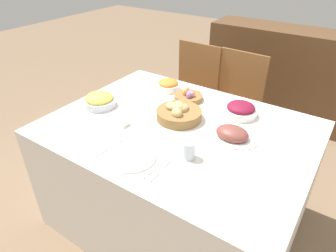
{
  "coord_description": "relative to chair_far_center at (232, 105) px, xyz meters",
  "views": [
    {
      "loc": [
        0.78,
        -1.28,
        1.7
      ],
      "look_at": [
        -0.02,
        -0.09,
        0.81
      ],
      "focal_mm": 32.0,
      "sensor_mm": 36.0,
      "label": 1
    }
  ],
  "objects": [
    {
      "name": "knife",
      "position": [
        0.14,
        -1.31,
        0.27
      ],
      "size": [
        0.02,
        0.19,
        0.0
      ],
      "rotation": [
        0.0,
        0.0,
        -0.05
      ],
      "color": "silver",
      "rests_on": "dining_table"
    },
    {
      "name": "sideboard",
      "position": [
        0.12,
        0.98,
        -0.02
      ],
      "size": [
        1.51,
        0.44,
        0.97
      ],
      "color": "brown",
      "rests_on": "ground"
    },
    {
      "name": "fork",
      "position": [
        -0.16,
        -1.31,
        0.27
      ],
      "size": [
        0.02,
        0.19,
        0.0
      ],
      "rotation": [
        0.0,
        0.0,
        -0.05
      ],
      "color": "silver",
      "rests_on": "dining_table"
    },
    {
      "name": "chair_far_center",
      "position": [
        0.0,
        0.0,
        0.0
      ],
      "size": [
        0.44,
        0.44,
        0.94
      ],
      "rotation": [
        0.0,
        0.0,
        -0.06
      ],
      "color": "brown",
      "rests_on": "ground"
    },
    {
      "name": "drinking_cup",
      "position": [
        0.23,
        -1.15,
        0.32
      ],
      "size": [
        0.07,
        0.07,
        0.09
      ],
      "color": "silver",
      "rests_on": "dining_table"
    },
    {
      "name": "bread_basket",
      "position": [
        -0.02,
        -0.85,
        0.31
      ],
      "size": [
        0.28,
        0.28,
        0.11
      ],
      "color": "olive",
      "rests_on": "dining_table"
    },
    {
      "name": "beet_salad_bowl",
      "position": [
        0.28,
        -0.6,
        0.31
      ],
      "size": [
        0.2,
        0.2,
        0.09
      ],
      "color": "white",
      "rests_on": "dining_table"
    },
    {
      "name": "butter_dish",
      "position": [
        -0.27,
        -1.1,
        0.29
      ],
      "size": [
        0.1,
        0.06,
        0.03
      ],
      "color": "white",
      "rests_on": "dining_table"
    },
    {
      "name": "carrot_bowl",
      "position": [
        -0.3,
        -0.54,
        0.31
      ],
      "size": [
        0.17,
        0.17,
        0.08
      ],
      "color": "white",
      "rests_on": "dining_table"
    },
    {
      "name": "dining_table",
      "position": [
        0.03,
        -0.92,
        -0.11
      ],
      "size": [
        1.51,
        1.15,
        0.77
      ],
      "color": "white",
      "rests_on": "ground"
    },
    {
      "name": "dinner_plate",
      "position": [
        -0.01,
        -1.31,
        0.28
      ],
      "size": [
        0.25,
        0.25,
        0.01
      ],
      "color": "white",
      "rests_on": "dining_table"
    },
    {
      "name": "egg_basket",
      "position": [
        -0.1,
        -0.59,
        0.3
      ],
      "size": [
        0.19,
        0.19,
        0.08
      ],
      "color": "olive",
      "rests_on": "dining_table"
    },
    {
      "name": "chair_far_left",
      "position": [
        -0.41,
        0.0,
        0.0
      ],
      "size": [
        0.43,
        0.43,
        0.94
      ],
      "rotation": [
        0.0,
        0.0,
        -0.02
      ],
      "color": "brown",
      "rests_on": "ground"
    },
    {
      "name": "ham_platter",
      "position": [
        0.34,
        -0.87,
        0.3
      ],
      "size": [
        0.28,
        0.2,
        0.08
      ],
      "color": "white",
      "rests_on": "dining_table"
    },
    {
      "name": "spoon",
      "position": [
        0.17,
        -1.31,
        0.27
      ],
      "size": [
        0.02,
        0.19,
        0.0
      ],
      "rotation": [
        0.0,
        0.0,
        0.05
      ],
      "color": "silver",
      "rests_on": "dining_table"
    },
    {
      "name": "ground_plane",
      "position": [
        0.03,
        -0.92,
        -0.5
      ],
      "size": [
        12.0,
        12.0,
        0.0
      ],
      "primitive_type": "plane",
      "color": "#7F664C"
    },
    {
      "name": "pineapple_bowl",
      "position": [
        -0.54,
        -1.0,
        0.31
      ],
      "size": [
        0.21,
        0.21,
        0.09
      ],
      "color": "silver",
      "rests_on": "dining_table"
    }
  ]
}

